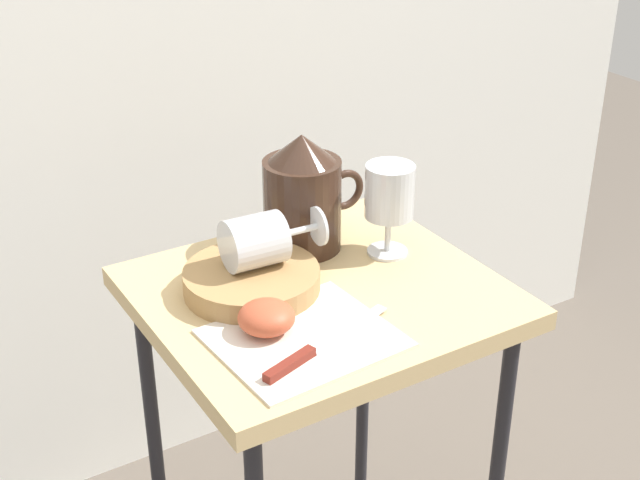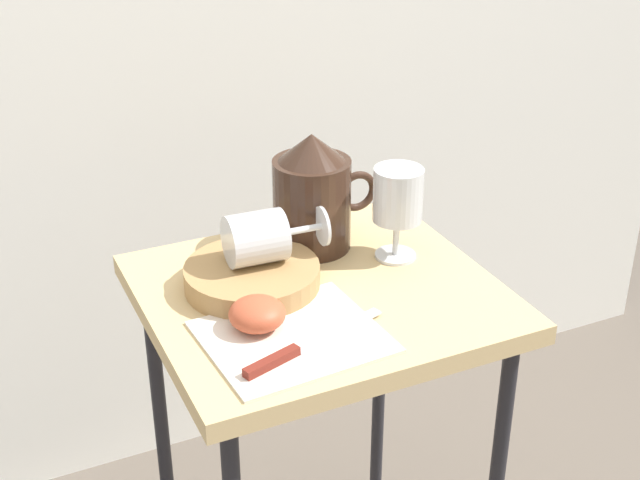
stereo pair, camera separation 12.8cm
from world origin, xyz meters
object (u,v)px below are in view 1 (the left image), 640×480
object	(u,v)px
wine_glass_tipped_near	(257,241)
table	(320,332)
pitcher	(303,202)
knife	(310,352)
basket_tray	(252,280)
wine_glass_upright	(389,196)
apple_half_left	(266,317)

from	to	relation	value
wine_glass_tipped_near	table	bearing A→B (deg)	-37.18
table	wine_glass_tipped_near	xyz separation A→B (m)	(-0.07, 0.06, 0.15)
pitcher	knife	distance (m)	0.32
basket_tray	pitcher	world-z (taller)	pitcher
table	basket_tray	bearing A→B (deg)	152.67
wine_glass_upright	apple_half_left	xyz separation A→B (m)	(-0.27, -0.10, -0.07)
basket_tray	wine_glass_tipped_near	xyz separation A→B (m)	(0.02, 0.01, 0.06)
pitcher	basket_tray	bearing A→B (deg)	-148.81
basket_tray	pitcher	bearing A→B (deg)	31.19
wine_glass_tipped_near	knife	world-z (taller)	wine_glass_tipped_near
wine_glass_tipped_near	wine_glass_upright	bearing A→B (deg)	-4.14
pitcher	wine_glass_upright	size ratio (longest dim) A/B	1.28
basket_tray	wine_glass_upright	size ratio (longest dim) A/B	1.34
table	pitcher	distance (m)	0.20
wine_glass_tipped_near	apple_half_left	size ratio (longest dim) A/B	1.96
apple_half_left	wine_glass_upright	bearing A→B (deg)	20.90
pitcher	wine_glass_upright	distance (m)	0.14
basket_tray	pitcher	xyz separation A→B (m)	(0.13, 0.08, 0.06)
table	basket_tray	xyz separation A→B (m)	(-0.09, 0.05, 0.09)
table	apple_half_left	world-z (taller)	apple_half_left
basket_tray	knife	world-z (taller)	basket_tray
pitcher	wine_glass_upright	xyz separation A→B (m)	(0.10, -0.09, 0.02)
pitcher	wine_glass_tipped_near	bearing A→B (deg)	-148.84
basket_tray	pitcher	size ratio (longest dim) A/B	1.05
wine_glass_upright	knife	bearing A→B (deg)	-143.87
table	basket_tray	size ratio (longest dim) A/B	3.40
pitcher	knife	bearing A→B (deg)	-118.74
wine_glass_upright	knife	world-z (taller)	wine_glass_upright
table	basket_tray	world-z (taller)	basket_tray
knife	basket_tray	bearing A→B (deg)	85.82
wine_glass_tipped_near	apple_half_left	distance (m)	0.14
table	knife	bearing A→B (deg)	-125.44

